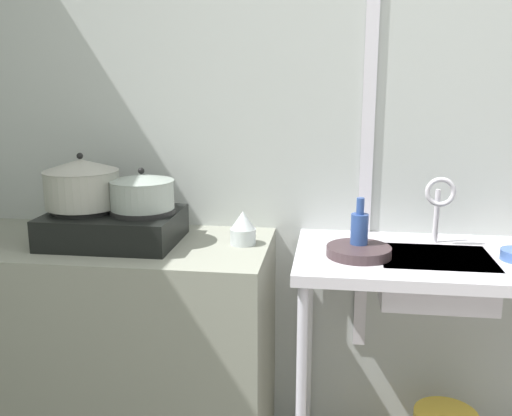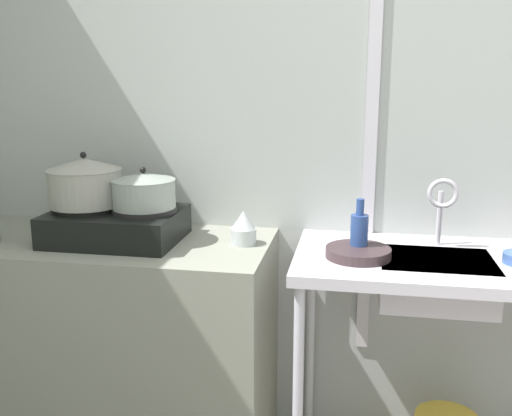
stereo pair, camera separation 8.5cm
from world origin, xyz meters
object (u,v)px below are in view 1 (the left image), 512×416
Objects in this scene: faucet at (439,199)px; frying_pan at (359,251)px; pot_on_left_burner at (82,183)px; sink_basin at (434,278)px; pot_on_right_burner at (142,191)px; percolator at (243,228)px; bottle_by_sink at (359,232)px; stove at (114,226)px.

faucet is 0.38m from frying_pan.
sink_basin is at bearing -0.91° from pot_on_left_burner.
pot_on_left_burner is 1.17× the size of pot_on_right_burner.
pot_on_right_burner is 0.82m from frying_pan.
percolator is 0.72m from sink_basin.
sink_basin is at bearing -0.24° from bottle_by_sink.
stove is 0.92m from bottle_by_sink.
stove is 2.04× the size of pot_on_right_burner.
pot_on_right_burner is 1.18× the size of bottle_by_sink.
faucet is 1.15× the size of frying_pan.
sink_basin is 1.90× the size of bottle_by_sink.
stove is at bearing -175.56° from percolator.
sink_basin is 1.48× the size of faucet.
bottle_by_sink is (0.00, 0.03, 0.06)m from frying_pan.
sink_basin is at bearing 6.76° from frying_pan.
percolator is (0.61, 0.04, -0.16)m from pot_on_left_burner.
pot_on_right_burner is at bearing 0.00° from pot_on_left_burner.
percolator is 0.33× the size of sink_basin.
pot_on_left_burner is 1.34m from sink_basin.
percolator is at bearing 3.59° from pot_on_left_burner.
percolator is at bearing 5.83° from pot_on_right_burner.
faucet is at bearing 7.14° from percolator.
faucet is at bearing 80.80° from sink_basin.
pot_on_right_burner is 1.11m from sink_basin.
faucet is (1.21, 0.13, 0.11)m from stove.
pot_on_right_burner reaches higher than faucet.
sink_basin is at bearing -1.11° from pot_on_right_burner.
frying_pan is (-0.29, -0.18, -0.16)m from faucet.
pot_on_left_burner is at bearing -174.48° from faucet.
percolator is 0.43m from bottle_by_sink.
stove is at bearing -173.95° from faucet.
stove reaches higher than sink_basin.
pot_on_right_burner reaches higher than stove.
stove is 0.92m from frying_pan.
percolator is 0.63× the size of bottle_by_sink.
percolator is at bearing 175.17° from sink_basin.
pot_on_left_burner is 1.39× the size of bottle_by_sink.
percolator reaches higher than frying_pan.
faucet is 0.34m from bottle_by_sink.
pot_on_left_burner reaches higher than faucet.
pot_on_right_burner reaches higher than percolator.
frying_pan is at bearing -3.77° from pot_on_right_burner.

